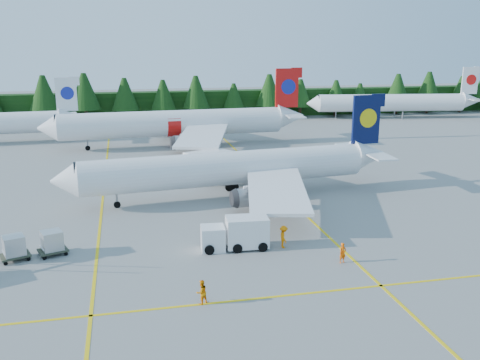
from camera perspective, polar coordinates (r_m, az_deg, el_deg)
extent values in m
plane|color=gray|center=(43.02, 3.92, -8.54)|extent=(320.00, 320.00, 0.00)
cube|color=yellow|center=(60.39, -14.45, -2.09)|extent=(0.25, 120.00, 0.01)
cube|color=yellow|center=(62.76, 4.09, -1.02)|extent=(0.25, 120.00, 0.01)
cube|color=yellow|center=(37.84, 6.51, -11.99)|extent=(80.00, 0.25, 0.01)
cube|color=black|center=(121.25, -7.02, 7.95)|extent=(220.00, 4.00, 6.00)
cylinder|color=white|center=(58.60, -1.45, 1.24)|extent=(31.66, 6.81, 3.70)
cone|color=white|center=(56.30, -18.28, -0.07)|extent=(2.94, 3.94, 3.70)
cube|color=#070F37|center=(64.65, 13.30, 6.29)|extent=(3.53, 0.67, 5.73)
cube|color=white|center=(66.84, -1.10, 2.43)|extent=(10.66, 14.93, 1.05)
cylinder|color=gray|center=(64.29, -2.02, 0.75)|extent=(3.32, 2.25, 1.94)
cube|color=white|center=(52.44, 3.93, -1.03)|extent=(8.37, 14.73, 1.05)
cylinder|color=gray|center=(54.42, 1.12, -1.83)|extent=(3.32, 2.25, 1.94)
cylinder|color=gray|center=(57.12, -13.00, -2.14)|extent=(0.22, 0.22, 1.57)
cylinder|color=white|center=(88.54, -7.16, 6.02)|extent=(36.17, 5.69, 4.24)
cone|color=white|center=(88.17, -19.87, 5.23)|extent=(3.14, 4.35, 4.24)
cube|color=red|center=(92.52, 5.02, 9.75)|extent=(4.04, 0.53, 6.57)
cube|color=white|center=(97.89, -6.01, 6.50)|extent=(11.48, 17.11, 1.20)
cylinder|color=gray|center=(95.02, -6.99, 5.32)|extent=(3.69, 2.37, 2.22)
cube|color=white|center=(80.35, -4.02, 4.77)|extent=(10.42, 17.02, 1.20)
cylinder|color=gray|center=(83.04, -5.82, 4.01)|extent=(3.69, 2.37, 2.22)
cylinder|color=gray|center=(88.31, -15.95, 3.63)|extent=(0.25, 0.25, 1.80)
cube|color=white|center=(97.88, -18.05, 8.70)|extent=(3.54, 0.51, 5.75)
cylinder|color=white|center=(125.34, 15.80, 7.94)|extent=(32.89, 8.45, 3.84)
cone|color=white|center=(120.50, 7.79, 8.10)|extent=(3.21, 4.19, 3.84)
cube|color=white|center=(132.03, 23.33, 9.72)|extent=(3.66, 0.85, 5.96)
cylinder|color=gray|center=(122.02, 10.18, 6.81)|extent=(0.23, 0.23, 1.54)
cube|color=white|center=(44.67, -2.92, -6.23)|extent=(2.05, 2.05, 2.02)
cube|color=black|center=(44.50, -2.93, -5.65)|extent=(1.76, 1.93, 0.87)
cube|color=white|center=(44.86, 0.76, -5.53)|extent=(3.60, 2.35, 2.50)
cube|color=#333828|center=(46.40, -22.86, -7.42)|extent=(2.65, 2.35, 0.14)
cube|color=#BBBEC0|center=(46.10, -22.97, -6.43)|extent=(1.97, 1.94, 1.55)
cube|color=#333828|center=(46.38, -19.33, -7.08)|extent=(2.65, 2.35, 0.14)
cube|color=#BBBEC0|center=(46.09, -19.42, -6.10)|extent=(1.97, 1.94, 1.55)
imported|color=#FF5A05|center=(42.94, 10.90, -7.65)|extent=(0.67, 0.52, 1.63)
imported|color=orange|center=(36.10, -4.12, -11.84)|extent=(1.02, 0.95, 1.68)
imported|color=orange|center=(45.23, 4.68, -6.06)|extent=(0.58, 0.82, 1.92)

